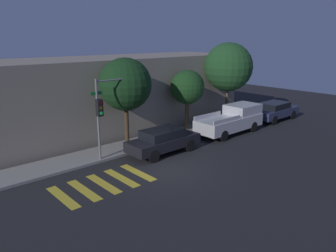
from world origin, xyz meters
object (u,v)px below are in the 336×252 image
(sedan_near_corner, at_px, (163,140))
(tree_midblock, at_px, (187,88))
(pickup_truck, at_px, (232,120))
(tree_far_end, at_px, (228,67))
(sedan_middle, at_px, (274,111))
(tree_near_corner, at_px, (125,85))
(traffic_light_pole, at_px, (106,104))

(sedan_near_corner, height_order, tree_midblock, tree_midblock)
(pickup_truck, bearing_deg, tree_far_end, 45.63)
(sedan_middle, bearing_deg, tree_far_end, 142.36)
(tree_near_corner, bearing_deg, sedan_near_corner, -71.12)
(tree_midblock, xyz_separation_m, tree_far_end, (4.52, 0.00, 1.17))
(sedan_near_corner, distance_m, pickup_truck, 6.53)
(traffic_light_pole, xyz_separation_m, tree_midblock, (7.33, 1.19, 0.01))
(sedan_near_corner, height_order, sedan_middle, sedan_middle)
(sedan_middle, height_order, tree_far_end, tree_far_end)
(traffic_light_pole, xyz_separation_m, pickup_truck, (9.44, -1.27, -2.21))
(sedan_near_corner, xyz_separation_m, pickup_truck, (6.52, -0.00, 0.18))
(sedan_near_corner, relative_size, sedan_middle, 0.97)
(traffic_light_pole, bearing_deg, tree_midblock, 9.26)
(tree_near_corner, bearing_deg, tree_midblock, -0.00)
(tree_midblock, bearing_deg, traffic_light_pole, -170.74)
(traffic_light_pole, bearing_deg, tree_far_end, 5.75)
(pickup_truck, relative_size, tree_near_corner, 0.99)
(tree_near_corner, bearing_deg, traffic_light_pole, -150.11)
(tree_midblock, bearing_deg, tree_near_corner, 180.00)
(sedan_middle, distance_m, tree_near_corner, 13.55)
(traffic_light_pole, xyz_separation_m, tree_far_end, (11.85, 1.19, 1.17))
(traffic_light_pole, distance_m, sedan_middle, 15.28)
(sedan_near_corner, distance_m, tree_near_corner, 4.04)
(sedan_near_corner, bearing_deg, tree_far_end, 15.40)
(traffic_light_pole, height_order, tree_midblock, traffic_light_pole)
(traffic_light_pole, distance_m, sedan_near_corner, 3.98)
(pickup_truck, xyz_separation_m, tree_near_corner, (-7.36, 2.46, 2.92))
(tree_far_end, bearing_deg, traffic_light_pole, -174.25)
(sedan_middle, bearing_deg, traffic_light_pole, 175.19)
(pickup_truck, distance_m, tree_midblock, 3.93)
(sedan_near_corner, xyz_separation_m, tree_midblock, (4.41, 2.46, 2.40))
(pickup_truck, height_order, tree_midblock, tree_midblock)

